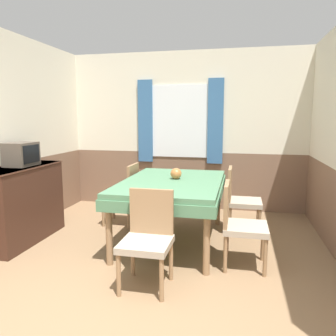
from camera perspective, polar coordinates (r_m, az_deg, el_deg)
name	(u,v)px	position (r m, az deg, el deg)	size (l,w,h in m)	color
wall_back	(185,131)	(5.51, 3.02, 6.50)	(4.30, 0.09, 2.60)	silver
wall_left	(7,136)	(4.61, -26.25, 5.03)	(0.05, 4.03, 2.60)	silver
dining_table	(172,189)	(4.01, 0.75, -3.60)	(1.20, 1.77, 0.77)	#4C7A56
chair_left_far	(125,192)	(4.76, -7.55, -4.15)	(0.44, 0.44, 0.87)	#93704C
chair_right_far	(240,198)	(4.48, 12.35, -5.09)	(0.44, 0.44, 0.87)	#93704C
chair_right_near	(239,222)	(3.47, 12.26, -9.18)	(0.44, 0.44, 0.87)	#93704C
chair_head_near	(148,235)	(3.04, -3.54, -11.63)	(0.44, 0.44, 0.87)	#93704C
sideboard	(22,203)	(4.45, -24.06, -5.65)	(0.46, 1.19, 0.94)	#3D2319
tv	(21,154)	(4.40, -24.18, 2.22)	(0.29, 0.38, 0.29)	#51473D
vase	(176,174)	(4.05, 1.40, -0.97)	(0.14, 0.14, 0.14)	#B26B38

